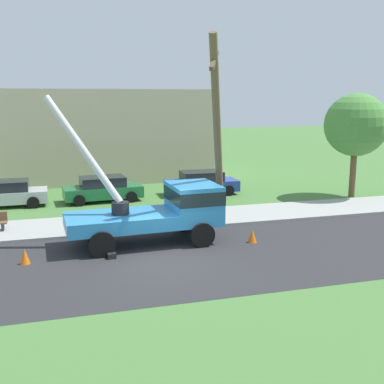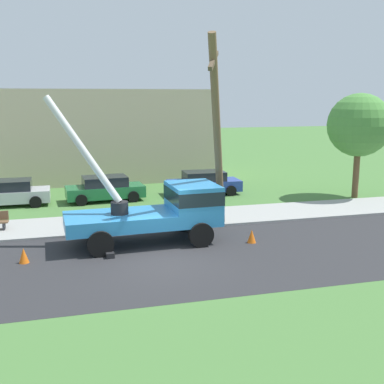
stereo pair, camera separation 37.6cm
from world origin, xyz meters
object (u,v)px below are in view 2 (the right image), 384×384
Objects in this scene: traffic_cone_ahead at (252,236)px; leaning_utility_pole at (217,136)px; traffic_cone_behind at (24,255)px; parked_sedan_silver at (8,193)px; parked_sedan_green at (105,189)px; parked_sedan_blue at (204,183)px; utility_truck at (163,208)px; roadside_tree_near at (359,125)px.

leaning_utility_pole is at bearing 123.20° from traffic_cone_ahead.
traffic_cone_behind is (-8.87, -0.13, 0.00)m from traffic_cone_ahead.
traffic_cone_behind is (-7.85, -1.69, -3.99)m from leaning_utility_pole.
parked_sedan_silver is (-10.32, 9.89, 0.43)m from traffic_cone_ahead.
parked_sedan_blue is (6.03, 0.33, 0.00)m from parked_sedan_green.
parked_sedan_silver is at bearing 136.22° from traffic_cone_ahead.
parked_sedan_blue reaches higher than traffic_cone_behind.
leaning_utility_pole reaches higher than utility_truck.
leaning_utility_pole is 1.86× the size of parked_sedan_green.
traffic_cone_ahead is 10.17m from parked_sedan_blue.
traffic_cone_behind is at bearing -179.17° from traffic_cone_ahead.
parked_sedan_green is at bearing 100.53° from utility_truck.
leaning_utility_pole reaches higher than traffic_cone_ahead.
traffic_cone_behind is 0.09× the size of roadside_tree_near.
leaning_utility_pole is 1.37× the size of roadside_tree_near.
parked_sedan_blue is (11.28, 0.22, 0.00)m from parked_sedan_silver.
leaning_utility_pole is 4.41m from traffic_cone_ahead.
traffic_cone_ahead is (3.47, -1.17, -1.13)m from utility_truck.
parked_sedan_blue is (4.43, 8.94, -0.70)m from utility_truck.
parked_sedan_blue is (9.84, 10.24, 0.43)m from traffic_cone_behind.
utility_truck is 1.54× the size of parked_sedan_blue.
traffic_cone_ahead is (1.02, -1.56, -3.99)m from leaning_utility_pole.
roadside_tree_near is (14.43, -2.95, 3.55)m from parked_sedan_green.
utility_truck is 3.79m from leaning_utility_pole.
traffic_cone_ahead is 0.12× the size of parked_sedan_green.
traffic_cone_behind is 19.93m from roadside_tree_near.
parked_sedan_green is at bearing 117.38° from traffic_cone_ahead.
traffic_cone_ahead and traffic_cone_behind have the same top height.
parked_sedan_green is 0.74× the size of roadside_tree_near.
utility_truck is at bearing 13.50° from traffic_cone_behind.
parked_sedan_green is at bearing 168.46° from roadside_tree_near.
parked_sedan_green is (-4.04, 8.22, -3.56)m from leaning_utility_pole.
utility_truck is at bearing -79.47° from parked_sedan_green.
traffic_cone_behind is 14.21m from parked_sedan_blue.
parked_sedan_silver is at bearing 178.84° from parked_sedan_green.
parked_sedan_blue is (1.99, 8.55, -3.56)m from leaning_utility_pole.
traffic_cone_ahead is at bearing -143.88° from roadside_tree_near.
roadside_tree_near is at bearing 36.12° from traffic_cone_ahead.
traffic_cone_ahead is at bearing -18.65° from utility_truck.
leaning_utility_pole is 9.47m from parked_sedan_blue.
parked_sedan_green is 6.04m from parked_sedan_blue.
parked_sedan_silver is (-1.45, 10.02, 0.43)m from traffic_cone_behind.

